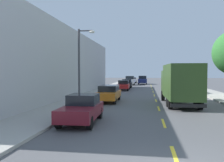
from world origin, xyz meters
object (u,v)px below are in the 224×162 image
street_lamp (81,61)px  parked_wagon_orange (109,93)px  parked_suv_white (130,80)px  parked_hatchback_red (123,85)px  parked_sedan_silver (133,80)px  parked_wagon_teal (173,82)px  moving_navy_sedan (143,80)px  parked_hatchback_burgundy (82,109)px  delivery_box_truck (180,82)px  parked_suv_sky (182,83)px  parked_hatchback_black (127,83)px  parked_wagon_forest (189,87)px

street_lamp → parked_wagon_orange: (1.54, 3.78, -2.82)m
parked_suv_white → parked_hatchback_red: 14.62m
parked_sedan_silver → parked_suv_white: 9.82m
parked_wagon_teal → moving_navy_sedan: size_ratio=0.98×
street_lamp → parked_hatchback_red: size_ratio=1.47×
parked_hatchback_burgundy → moving_navy_sedan: bearing=86.5°
parked_hatchback_red → delivery_box_truck: bearing=-68.1°
parked_wagon_teal → parked_hatchback_red: size_ratio=1.17×
delivery_box_truck → parked_suv_sky: delivery_box_truck is taller
delivery_box_truck → parked_sedan_silver: delivery_box_truck is taller
parked_wagon_teal → parked_sedan_silver: bearing=126.8°
parked_wagon_teal → parked_hatchback_burgundy: (-8.80, -35.66, -0.05)m
street_lamp → parked_hatchback_black: bearing=86.2°
parked_wagon_forest → moving_navy_sedan: (-6.27, 22.90, 0.18)m
street_lamp → moving_navy_sedan: (4.13, 36.09, -2.63)m
parked_wagon_teal → parked_suv_white: bearing=167.1°
delivery_box_truck → parked_suv_white: (-6.23, 30.03, -0.91)m
parked_wagon_orange → parked_hatchback_red: 13.95m
parked_wagon_orange → moving_navy_sedan: size_ratio=0.98×
parked_suv_sky → parked_wagon_forest: bearing=-90.1°
parked_hatchback_burgundy → parked_wagon_forest: 20.53m
delivery_box_truck → parked_wagon_forest: bearing=76.2°
street_lamp → parked_wagon_orange: street_lamp is taller
street_lamp → moving_navy_sedan: bearing=83.5°
parked_wagon_teal → street_lamp: bearing=-108.9°
parked_sedan_silver → parked_wagon_forest: bearing=-72.9°
parked_wagon_orange → parked_suv_white: size_ratio=0.98×
parked_hatchback_black → parked_suv_sky: 9.61m
parked_suv_white → parked_hatchback_burgundy: (0.07, -37.70, -0.23)m
parked_wagon_teal → parked_hatchback_black: (-8.83, -7.03, -0.05)m
parked_suv_white → moving_navy_sedan: 4.57m
parked_sedan_silver → parked_suv_white: (-0.00, -9.82, 0.24)m
parked_wagon_forest → parked_sedan_silver: bearing=107.1°
delivery_box_truck → parked_wagon_orange: delivery_box_truck is taller
parked_hatchback_burgundy → moving_navy_sedan: size_ratio=0.84×
parked_hatchback_black → parked_hatchback_burgundy: bearing=-89.9°
parked_suv_white → parked_hatchback_red: parked_suv_white is taller
street_lamp → parked_hatchback_red: street_lamp is taller
parked_suv_white → parked_hatchback_black: 9.07m
parked_sedan_silver → parked_suv_sky: size_ratio=0.94×
parked_wagon_orange → parked_wagon_teal: (8.84, 26.53, 0.00)m
parked_hatchback_black → parked_hatchback_red: bearing=-90.2°
parked_sedan_silver → parked_hatchback_black: size_ratio=1.13×
parked_hatchback_red → parked_wagon_forest: 9.96m
parked_sedan_silver → street_lamp: bearing=-92.0°
parked_wagon_orange → parked_wagon_teal: 27.96m
parked_suv_sky → moving_navy_sedan: size_ratio=1.00×
parked_wagon_teal → parked_hatchback_red: same height
delivery_box_truck → parked_suv_white: size_ratio=1.54×
parked_suv_white → parked_hatchback_burgundy: size_ratio=1.19×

